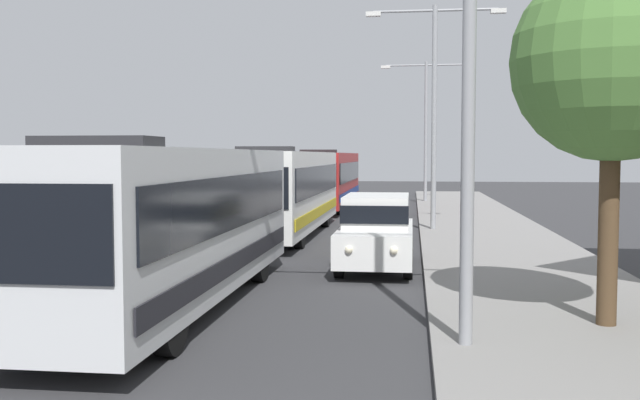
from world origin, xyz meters
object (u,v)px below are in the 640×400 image
object	(u,v)px
streetlamp_near	(470,12)
bus_middle	(327,178)
bus_second_in_line	(285,189)
streetlamp_far	(426,117)
white_suv	(377,229)
roadside_tree	(613,62)
bus_lead	(171,220)
streetlamp_mid	(434,94)

from	to	relation	value
streetlamp_near	bus_middle	bearing A→B (deg)	100.90
bus_second_in_line	streetlamp_far	bearing A→B (deg)	73.47
bus_middle	streetlamp_far	xyz separation A→B (m)	(5.40, 5.21, 3.56)
white_suv	roadside_tree	bearing A→B (deg)	-57.23
bus_middle	streetlamp_far	size ratio (longest dim) A/B	1.44
streetlamp_near	roadside_tree	bearing A→B (deg)	32.71
bus_lead	streetlamp_near	xyz separation A→B (m)	(5.40, -2.61, 3.29)
bus_middle	roadside_tree	world-z (taller)	roadside_tree
white_suv	streetlamp_near	bearing A→B (deg)	-77.82
bus_middle	white_suv	distance (m)	20.51
white_suv	roadside_tree	xyz separation A→B (m)	(4.08, -6.34, 3.39)
bus_lead	bus_second_in_line	distance (m)	12.44
bus_second_in_line	white_suv	xyz separation A→B (m)	(3.70, -7.17, -0.66)
streetlamp_near	bus_lead	bearing A→B (deg)	154.22
streetlamp_near	streetlamp_far	distance (m)	33.24
bus_middle	white_suv	bearing A→B (deg)	-79.60
bus_lead	bus_second_in_line	bearing A→B (deg)	90.00
white_suv	streetlamp_near	size ratio (longest dim) A/B	0.63
bus_second_in_line	white_suv	size ratio (longest dim) A/B	2.38
streetlamp_mid	streetlamp_far	world-z (taller)	streetlamp_far
streetlamp_near	roadside_tree	distance (m)	2.89
bus_lead	bus_second_in_line	xyz separation A→B (m)	(0.00, 12.44, 0.00)
bus_second_in_line	streetlamp_mid	xyz separation A→B (m)	(5.40, 1.57, 3.51)
bus_middle	streetlamp_near	size ratio (longest dim) A/B	1.55
streetlamp_far	roadside_tree	bearing A→B (deg)	-85.70
bus_lead	streetlamp_near	distance (m)	6.84
bus_lead	bus_middle	xyz separation A→B (m)	(0.00, 25.43, 0.00)
streetlamp_mid	streetlamp_far	bearing A→B (deg)	90.00
bus_second_in_line	white_suv	distance (m)	8.10
bus_middle	streetlamp_near	distance (m)	28.74
streetlamp_mid	roadside_tree	size ratio (longest dim) A/B	1.41
white_suv	roadside_tree	world-z (taller)	roadside_tree
white_suv	streetlamp_mid	world-z (taller)	streetlamp_mid
bus_middle	bus_second_in_line	bearing A→B (deg)	-90.00
white_suv	streetlamp_far	distance (m)	25.77
white_suv	streetlamp_mid	bearing A→B (deg)	79.00
bus_lead	streetlamp_mid	size ratio (longest dim) A/B	1.27
bus_second_in_line	streetlamp_far	xyz separation A→B (m)	(5.40, 18.19, 3.56)
streetlamp_near	roadside_tree	size ratio (longest dim) A/B	1.32
streetlamp_near	streetlamp_mid	distance (m)	16.62
streetlamp_mid	white_suv	bearing A→B (deg)	-101.00
bus_middle	streetlamp_mid	xyz separation A→B (m)	(5.40, -11.41, 3.51)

